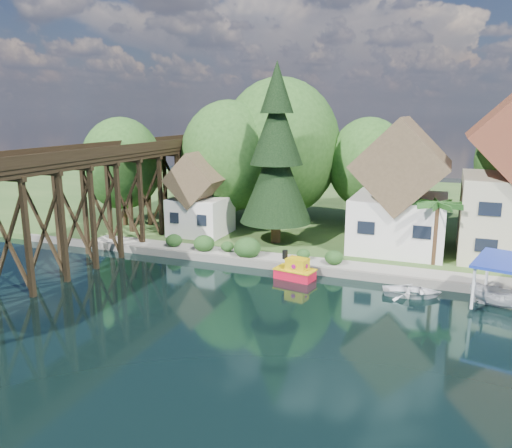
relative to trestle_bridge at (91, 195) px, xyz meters
The scene contains 14 objects.
ground 17.64m from the trestle_bridge, 17.91° to the right, with size 140.00×140.00×0.00m, color black.
bank 33.36m from the trestle_bridge, 60.97° to the left, with size 140.00×52.00×0.50m, color #2C4F1F.
seawall 20.82m from the trestle_bridge, ahead, with size 60.00×0.40×0.62m, color slate.
promenade 22.90m from the trestle_bridge, 10.63° to the left, with size 50.00×2.60×0.06m, color gray.
trestle_bridge is the anchor object (origin of this frame).
house_left 25.42m from the trestle_bridge, 25.21° to the left, with size 7.64×8.64×11.02m.
shed 10.69m from the trestle_bridge, 61.81° to the left, with size 5.09×5.40×7.85m.
bg_trees 23.48m from the trestle_bridge, 43.41° to the left, with size 49.90×13.30×10.57m.
shrubs 12.79m from the trestle_bridge, 19.72° to the left, with size 15.76×2.47×1.70m.
conifer 15.69m from the trestle_bridge, 34.95° to the left, with size 6.33×6.33×15.58m.
palm_tree 27.00m from the trestle_bridge, 15.01° to the left, with size 4.70×4.70×5.15m.
tugboat 17.50m from the trestle_bridge, ahead, with size 3.12×2.08×2.08m.
boat_white_a 25.49m from the trestle_bridge, ahead, with size 2.70×3.79×0.78m, color white.
boat_canopy 30.63m from the trestle_bridge, ahead, with size 4.35×5.45×3.09m.
Camera 1 is at (10.61, -26.80, 11.98)m, focal length 35.00 mm.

